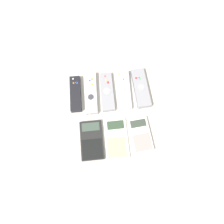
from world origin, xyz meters
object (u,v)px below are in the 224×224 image
(remote_4, at_px, (141,88))
(calculator_2, at_px, (140,135))
(calculator_0, at_px, (92,140))
(remote_2, at_px, (107,92))
(remote_0, at_px, (76,94))
(remote_1, at_px, (91,93))
(remote_3, at_px, (124,90))
(calculator_1, at_px, (117,138))

(remote_4, relative_size, calculator_2, 1.25)
(calculator_0, bearing_deg, remote_2, 68.24)
(remote_0, bearing_deg, remote_1, -1.34)
(remote_0, distance_m, remote_1, 0.06)
(remote_1, relative_size, remote_3, 1.05)
(remote_0, xyz_separation_m, remote_3, (0.20, -0.01, -0.00))
(remote_4, xyz_separation_m, calculator_1, (-0.13, -0.19, -0.01))
(remote_2, relative_size, calculator_1, 1.08)
(remote_3, relative_size, calculator_1, 1.11)
(remote_2, height_order, calculator_1, remote_2)
(remote_4, distance_m, calculator_2, 0.20)
(remote_0, xyz_separation_m, calculator_0, (0.05, -0.20, -0.01))
(remote_0, distance_m, calculator_1, 0.25)
(remote_1, height_order, remote_2, remote_1)
(remote_3, distance_m, remote_4, 0.07)
(remote_1, relative_size, calculator_1, 1.17)
(remote_2, relative_size, calculator_0, 1.08)
(remote_3, bearing_deg, remote_2, -177.20)
(calculator_1, bearing_deg, remote_3, 75.93)
(remote_1, xyz_separation_m, remote_3, (0.14, -0.00, -0.00))
(calculator_2, bearing_deg, remote_2, 115.33)
(remote_4, bearing_deg, calculator_1, -124.56)
(remote_1, height_order, calculator_0, remote_1)
(calculator_1, bearing_deg, remote_1, 113.73)
(remote_3, bearing_deg, remote_4, 1.99)
(remote_3, relative_size, calculator_0, 1.11)
(remote_0, relative_size, remote_1, 0.84)
(remote_3, bearing_deg, remote_0, -178.46)
(remote_2, bearing_deg, remote_1, -179.94)
(remote_2, relative_size, remote_4, 0.99)
(remote_0, distance_m, calculator_0, 0.20)
(remote_0, bearing_deg, remote_3, 0.43)
(remote_2, height_order, calculator_0, remote_2)
(remote_0, xyz_separation_m, remote_4, (0.27, -0.01, 0.00))
(remote_3, distance_m, calculator_1, 0.20)
(remote_2, relative_size, remote_3, 0.97)
(remote_0, xyz_separation_m, calculator_2, (0.24, -0.20, -0.00))
(remote_1, relative_size, calculator_2, 1.34)
(remote_3, height_order, remote_4, remote_4)
(remote_4, distance_m, calculator_1, 0.23)
(remote_1, height_order, calculator_1, remote_1)
(remote_1, xyz_separation_m, calculator_1, (0.08, -0.20, -0.01))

